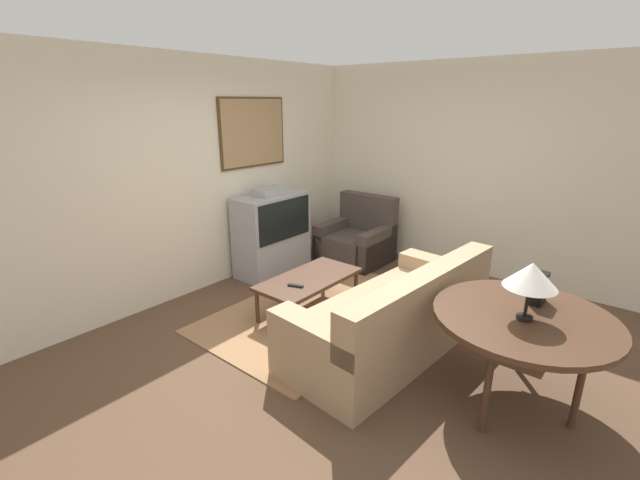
# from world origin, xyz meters

# --- Properties ---
(ground_plane) EXTENTS (12.00, 12.00, 0.00)m
(ground_plane) POSITION_xyz_m (0.00, 0.00, 0.00)
(ground_plane) COLOR brown
(wall_back) EXTENTS (12.00, 0.10, 2.70)m
(wall_back) POSITION_xyz_m (0.02, 2.13, 1.36)
(wall_back) COLOR beige
(wall_back) RESTS_ON ground_plane
(wall_right) EXTENTS (0.06, 12.00, 2.70)m
(wall_right) POSITION_xyz_m (2.63, 0.00, 1.35)
(wall_right) COLOR beige
(wall_right) RESTS_ON ground_plane
(area_rug) EXTENTS (2.54, 1.63, 0.01)m
(area_rug) POSITION_xyz_m (0.41, 0.60, 0.01)
(area_rug) COLOR #99704C
(area_rug) RESTS_ON ground_plane
(tv) EXTENTS (0.99, 0.49, 1.14)m
(tv) POSITION_xyz_m (0.90, 1.80, 0.54)
(tv) COLOR #9E9EA3
(tv) RESTS_ON ground_plane
(couch) EXTENTS (2.18, 1.09, 0.85)m
(couch) POSITION_xyz_m (0.27, -0.41, 0.31)
(couch) COLOR tan
(couch) RESTS_ON ground_plane
(armchair) EXTENTS (0.84, 0.91, 0.92)m
(armchair) POSITION_xyz_m (1.99, 1.19, 0.29)
(armchair) COLOR #473D38
(armchair) RESTS_ON ground_plane
(coffee_table) EXTENTS (1.16, 0.58, 0.41)m
(coffee_table) POSITION_xyz_m (0.33, 0.66, 0.37)
(coffee_table) COLOR #472D1E
(coffee_table) RESTS_ON ground_plane
(console_table) EXTENTS (1.27, 1.27, 0.74)m
(console_table) POSITION_xyz_m (0.19, -1.49, 0.68)
(console_table) COLOR #472D1E
(console_table) RESTS_ON ground_plane
(table_lamp) EXTENTS (0.35, 0.35, 0.42)m
(table_lamp) POSITION_xyz_m (0.13, -1.51, 1.07)
(table_lamp) COLOR black
(table_lamp) RESTS_ON console_table
(mantel_clock) EXTENTS (0.18, 0.10, 0.23)m
(mantel_clock) POSITION_xyz_m (0.46, -1.51, 0.86)
(mantel_clock) COLOR black
(mantel_clock) RESTS_ON console_table
(remote) EXTENTS (0.10, 0.17, 0.02)m
(remote) POSITION_xyz_m (0.06, 0.61, 0.42)
(remote) COLOR black
(remote) RESTS_ON coffee_table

